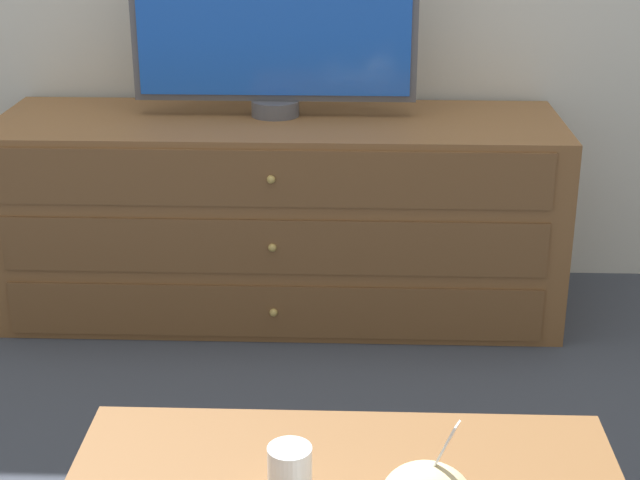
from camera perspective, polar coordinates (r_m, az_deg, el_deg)
The scene contains 4 objects.
ground_plane at distance 3.43m, azimuth -2.39°, elevation -1.67°, with size 12.00×12.00×0.00m, color #383D47.
dresser at distance 3.04m, azimuth -2.37°, elevation 1.44°, with size 1.69×0.55×0.61m.
tv at distance 2.93m, azimuth -2.71°, elevation 13.28°, with size 0.84×0.14×0.61m.
drink_cup at distance 1.60m, azimuth -1.76°, elevation -13.44°, with size 0.07×0.07×0.09m.
Camera 1 is at (0.26, -3.15, 1.33)m, focal length 55.00 mm.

